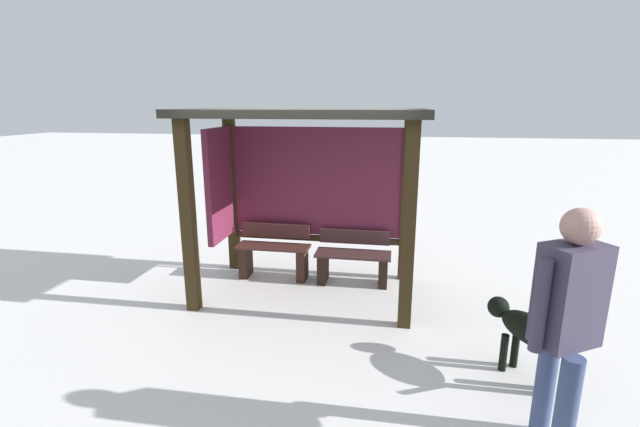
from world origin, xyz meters
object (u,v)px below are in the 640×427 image
Objects in this scene: bench_left_inside at (274,254)px; bench_center_inside at (353,261)px; person_walking at (567,317)px; bus_shelter at (301,158)px; dog at (526,331)px.

bench_center_inside is at bearing 0.10° from bench_left_inside.
bench_left_inside is 0.57× the size of person_walking.
bus_shelter is 3.26m from dog.
bench_left_inside is 4.10m from person_walking.
bus_shelter is 1.51m from bench_left_inside.
bus_shelter reaches higher than person_walking.
person_walking is (2.84, -2.86, 0.72)m from bench_left_inside.
bench_center_inside is at bearing 132.09° from dog.
dog is at bearing -47.91° from bench_center_inside.
person_walking is (2.38, -2.65, -0.70)m from bus_shelter.
bench_center_inside is at bearing 120.62° from person_walking.
bus_shelter is at bearing 144.73° from dog.
bench_left_inside is 1.15m from bench_center_inside.
person_walking reaches higher than bench_center_inside.
person_walking is at bearing -59.38° from bench_center_inside.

